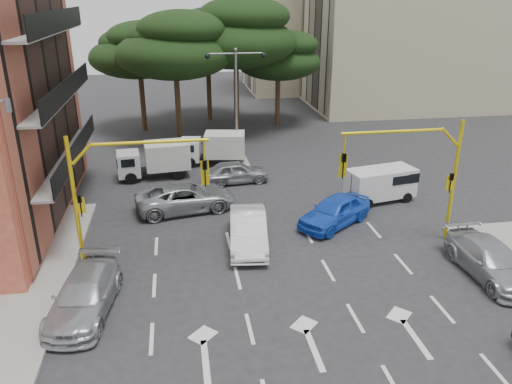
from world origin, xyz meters
The scene contains 21 objects.
ground centered at (0.00, 0.00, 0.00)m, with size 120.00×120.00×0.00m, color #28282B.
median_strip centered at (0.00, 16.00, 0.07)m, with size 1.40×6.00×0.15m, color gray.
apartment_beige_near centered at (19.95, 32.00, 9.35)m, with size 20.20×12.15×18.70m.
apartment_beige_far centered at (12.95, 44.00, 8.35)m, with size 16.20×12.15×16.70m.
pine_left_near centered at (-3.94, 21.96, 7.60)m, with size 9.15×9.15×10.23m.
pine_center centered at (1.06, 23.96, 8.30)m, with size 9.98×9.98×11.16m.
pine_left_far centered at (-6.94, 25.96, 6.91)m, with size 8.32×8.32×9.30m.
pine_right centered at (5.06, 25.96, 6.22)m, with size 7.49×7.49×8.37m.
pine_back centered at (-0.94, 28.96, 7.60)m, with size 9.15×9.15×10.23m.
signal_mast_right centered at (6.80, 1.99, 3.88)m, with size 5.79×0.37×6.00m.
signal_mast_left centered at (-6.80, 1.99, 3.88)m, with size 5.79×0.37×6.00m.
street_lamp_center centered at (0.00, 16.00, 5.43)m, with size 4.16×0.36×7.77m.
car_white_hatch centered at (-1.11, 2.90, 0.80)m, with size 1.70×4.86×1.60m, color white.
car_blue_compact centered at (3.68, 4.46, 0.78)m, with size 1.83×4.56×1.55m, color blue.
car_silver_wagon centered at (-8.00, -1.45, 0.73)m, with size 2.04×5.03×1.46m, color #A3A5AA.
car_silver_cross_a centered at (-3.94, 7.61, 0.76)m, with size 2.53×5.49×1.52m, color #9CA0A3.
car_silver_cross_b centered at (-0.63, 11.53, 0.71)m, with size 1.67×4.15×1.41m, color #94979B.
car_silver_parked centered at (8.70, -1.49, 0.73)m, with size 2.05×5.04×1.46m, color #A0A3A7.
van_white centered at (7.29, 7.22, 0.98)m, with size 1.78×3.93×1.97m, color silver, non-canonical shape.
box_truck_a centered at (-5.77, 13.32, 1.15)m, with size 1.97×4.70×2.31m, color silver, non-canonical shape.
box_truck_b centered at (-1.75, 15.50, 1.13)m, with size 1.92×4.58×2.25m, color white, non-canonical shape.
Camera 1 is at (-4.16, -18.29, 11.32)m, focal length 35.00 mm.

